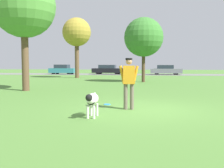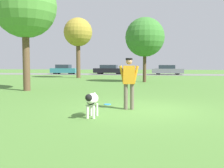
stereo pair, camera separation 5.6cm
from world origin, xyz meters
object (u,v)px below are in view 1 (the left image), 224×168
at_px(tree_near_left, 24,6).
at_px(parked_car_teal, 63,70).
at_px(tree_far_left, 77,33).
at_px(parked_car_black, 108,70).
at_px(frisbee, 107,104).
at_px(tree_mid_center, 144,37).
at_px(person, 129,79).
at_px(dog, 92,100).
at_px(parked_car_grey, 166,70).

relative_size(tree_near_left, parked_car_teal, 1.65).
xyz_separation_m(tree_far_left, parked_car_black, (1.94, 10.15, -4.16)).
bearing_deg(frisbee, tree_mid_center, 84.32).
bearing_deg(person, tree_mid_center, 82.87).
bearing_deg(tree_far_left, tree_near_left, -87.26).
bearing_deg(tree_far_left, tree_mid_center, -38.46).
relative_size(dog, tree_far_left, 0.16).
bearing_deg(tree_far_left, parked_car_grey, 43.29).
xyz_separation_m(tree_mid_center, tree_near_left, (-6.53, -7.97, 0.98)).
relative_size(frisbee, tree_near_left, 0.04).
relative_size(tree_near_left, parked_car_black, 1.39).
bearing_deg(parked_car_grey, dog, -95.97).
relative_size(frisbee, parked_car_grey, 0.06).
distance_m(dog, tree_mid_center, 15.16).
distance_m(person, parked_car_black, 29.57).
height_order(parked_car_black, parked_car_grey, parked_car_black).
bearing_deg(parked_car_black, tree_near_left, -90.38).
height_order(tree_far_left, parked_car_grey, tree_far_left).
xyz_separation_m(tree_near_left, parked_car_teal, (-5.39, 23.30, -4.00)).
bearing_deg(tree_far_left, parked_car_teal, 116.21).
height_order(person, tree_mid_center, tree_mid_center).
bearing_deg(tree_near_left, parked_car_teal, 103.03).
bearing_deg(person, tree_far_left, 104.18).
height_order(dog, tree_mid_center, tree_mid_center).
bearing_deg(parked_car_black, frisbee, -79.21).
xyz_separation_m(frisbee, parked_car_black, (-4.01, 28.26, 0.67)).
distance_m(person, tree_mid_center, 13.59).
bearing_deg(tree_mid_center, frisbee, -95.68).
bearing_deg(person, parked_car_grey, 77.73).
height_order(dog, tree_near_left, tree_near_left).
distance_m(person, parked_car_teal, 30.89).
relative_size(tree_far_left, parked_car_grey, 1.47).
xyz_separation_m(person, tree_near_left, (-6.16, 5.34, 3.67)).
bearing_deg(person, tree_near_left, 133.52).
xyz_separation_m(person, parked_car_black, (-4.87, 29.17, -0.33)).
bearing_deg(tree_near_left, tree_far_left, 92.74).
height_order(frisbee, tree_mid_center, tree_mid_center).
distance_m(person, dog, 1.80).
height_order(dog, frisbee, dog).
height_order(tree_near_left, parked_car_black, tree_near_left).
bearing_deg(parked_car_grey, tree_far_left, -134.49).
relative_size(tree_mid_center, parked_car_grey, 1.22).
distance_m(parked_car_black, parked_car_grey, 8.27).
relative_size(person, tree_far_left, 0.27).
bearing_deg(parked_car_teal, tree_near_left, -74.15).
xyz_separation_m(person, parked_car_teal, (-11.55, 28.64, -0.33)).
distance_m(frisbee, tree_far_left, 19.66).
relative_size(tree_mid_center, parked_car_teal, 1.36).
bearing_deg(dog, parked_car_teal, -159.19).
height_order(dog, parked_car_teal, parked_car_teal).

